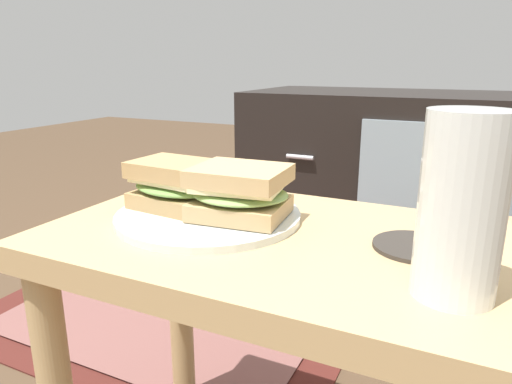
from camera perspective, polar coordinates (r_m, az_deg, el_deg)
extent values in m
cube|color=tan|center=(0.60, 1.44, -6.45)|extent=(0.56, 0.36, 0.04)
cylinder|color=tan|center=(0.92, -9.25, -14.09)|extent=(0.04, 0.04, 0.43)
cylinder|color=tan|center=(0.79, 23.76, -20.81)|extent=(0.04, 0.04, 0.43)
cube|color=black|center=(1.51, 17.80, 0.51)|extent=(0.96, 0.44, 0.58)
cube|color=#8C9EA8|center=(1.28, 21.67, -1.99)|extent=(0.43, 0.01, 0.44)
cylinder|color=silver|center=(1.33, 5.42, 4.31)|extent=(0.08, 0.01, 0.01)
cylinder|color=silver|center=(1.39, 5.19, -4.64)|extent=(0.08, 0.01, 0.01)
cube|color=#4C1E19|center=(1.36, -9.67, -13.74)|extent=(0.98, 0.77, 0.01)
cube|color=brown|center=(1.36, -9.68, -13.57)|extent=(0.80, 0.63, 0.00)
cylinder|color=silver|center=(0.64, -5.84, -2.88)|extent=(0.25, 0.25, 0.01)
cube|color=tan|center=(0.66, -9.53, -0.97)|extent=(0.13, 0.10, 0.02)
ellipsoid|color=#729E4C|center=(0.65, -9.60, 0.63)|extent=(0.14, 0.10, 0.02)
cube|color=beige|center=(0.65, -9.65, 1.57)|extent=(0.12, 0.09, 0.01)
cube|color=tan|center=(0.65, -9.70, 2.77)|extent=(0.13, 0.09, 0.02)
cube|color=tan|center=(0.61, -1.96, -1.96)|extent=(0.13, 0.11, 0.02)
ellipsoid|color=#8CB260|center=(0.60, -1.97, -0.24)|extent=(0.14, 0.12, 0.02)
cube|color=beige|center=(0.60, -1.98, 0.77)|extent=(0.12, 0.11, 0.01)
cube|color=tan|center=(0.60, -2.00, 2.07)|extent=(0.12, 0.11, 0.02)
cylinder|color=silver|center=(0.44, 23.95, -1.71)|extent=(0.07, 0.07, 0.17)
cylinder|color=orange|center=(0.45, 23.71, -3.79)|extent=(0.07, 0.07, 0.13)
cylinder|color=white|center=(0.43, 24.72, 4.97)|extent=(0.07, 0.07, 0.01)
cylinder|color=#332D28|center=(0.57, 18.94, -6.36)|extent=(0.10, 0.10, 0.01)
cube|color=tan|center=(1.15, 28.25, -12.21)|extent=(0.25, 0.20, 0.33)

